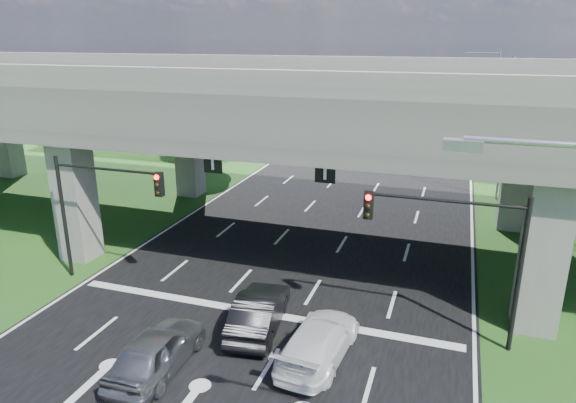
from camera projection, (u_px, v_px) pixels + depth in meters
The scene contains 17 objects.
ground at pixel (221, 359), 18.71m from camera, with size 160.00×160.00×0.00m, color #1C4917.
road at pixel (301, 254), 27.73m from camera, with size 18.00×120.00×0.03m, color black.
overpass at pixel (313, 102), 27.10m from camera, with size 80.00×15.00×10.00m.
warehouse at pixel (145, 122), 57.52m from camera, with size 20.00×10.00×4.00m, color #9E9E99.
signal_right at pixel (459, 240), 18.62m from camera, with size 5.76×0.54×6.00m.
signal_left at pixel (99, 199), 23.34m from camera, with size 5.76×0.54×6.00m.
streetlight_far at pixel (500, 118), 35.53m from camera, with size 3.38×0.25×10.00m.
streetlight_beyond at pixel (491, 94), 49.97m from camera, with size 3.38×0.25×10.00m.
tree_left_near at pixel (203, 113), 44.90m from camera, with size 4.50×4.50×7.80m.
tree_left_mid at pixel (213, 107), 53.22m from camera, with size 3.91×3.90×6.76m.
tree_left_far at pixel (275, 92), 58.94m from camera, with size 4.80×4.80×8.32m.
tree_right_near at pixel (537, 130), 38.67m from camera, with size 4.20×4.20×7.28m.
tree_right_mid at pixel (562, 120), 45.08m from camera, with size 3.91×3.90×6.76m.
tree_right_far at pixel (508, 101), 53.31m from camera, with size 4.50×4.50×7.80m.
car_silver at pixel (157, 350), 17.83m from camera, with size 1.86×4.63×1.58m, color gray.
car_dark at pixel (259, 311), 20.41m from camera, with size 1.65×4.73×1.56m, color black.
car_white at pixel (319, 341), 18.53m from camera, with size 2.01×4.95×1.44m, color white.
Camera 1 is at (7.41, -14.42, 11.24)m, focal length 32.00 mm.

